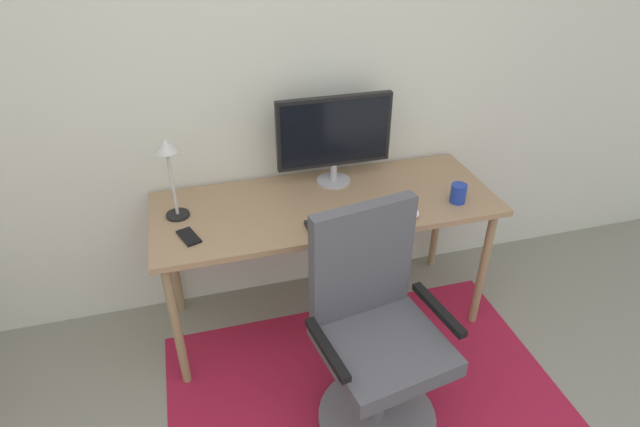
# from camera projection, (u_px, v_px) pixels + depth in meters

# --- Properties ---
(wall_back) EXTENTS (6.00, 0.10, 2.60)m
(wall_back) POSITION_uv_depth(u_px,v_px,m) (236.00, 79.00, 2.56)
(wall_back) COLOR silver
(wall_back) RESTS_ON ground
(area_rug) EXTENTS (1.88, 1.38, 0.01)m
(area_rug) POSITION_uv_depth(u_px,v_px,m) (369.00, 403.00, 2.50)
(area_rug) COLOR maroon
(area_rug) RESTS_ON ground
(desk) EXTENTS (1.72, 0.66, 0.77)m
(desk) POSITION_uv_depth(u_px,v_px,m) (326.00, 213.00, 2.64)
(desk) COLOR #9C7C56
(desk) RESTS_ON ground
(monitor) EXTENTS (0.60, 0.18, 0.47)m
(monitor) POSITION_uv_depth(u_px,v_px,m) (334.00, 134.00, 2.63)
(monitor) COLOR #B2B2B7
(monitor) RESTS_ON desk
(keyboard) EXTENTS (0.43, 0.13, 0.02)m
(keyboard) POSITION_uv_depth(u_px,v_px,m) (352.00, 223.00, 2.43)
(keyboard) COLOR black
(keyboard) RESTS_ON desk
(computer_mouse) EXTENTS (0.06, 0.10, 0.03)m
(computer_mouse) POSITION_uv_depth(u_px,v_px,m) (412.00, 211.00, 2.49)
(computer_mouse) COLOR white
(computer_mouse) RESTS_ON desk
(coffee_cup) EXTENTS (0.08, 0.08, 0.10)m
(coffee_cup) POSITION_uv_depth(u_px,v_px,m) (458.00, 193.00, 2.58)
(coffee_cup) COLOR #1D3799
(coffee_cup) RESTS_ON desk
(cell_phone) EXTENTS (0.11, 0.15, 0.01)m
(cell_phone) POSITION_uv_depth(u_px,v_px,m) (189.00, 237.00, 2.34)
(cell_phone) COLOR black
(cell_phone) RESTS_ON desk
(desk_lamp) EXTENTS (0.11, 0.11, 0.40)m
(desk_lamp) POSITION_uv_depth(u_px,v_px,m) (169.00, 163.00, 2.34)
(desk_lamp) COLOR black
(desk_lamp) RESTS_ON desk
(office_chair) EXTENTS (0.61, 0.56, 1.07)m
(office_chair) POSITION_uv_depth(u_px,v_px,m) (375.00, 346.00, 2.23)
(office_chair) COLOR slate
(office_chair) RESTS_ON ground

